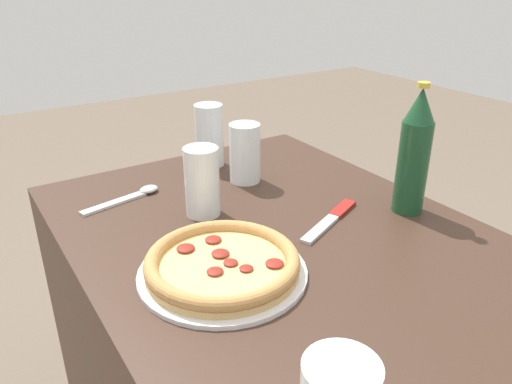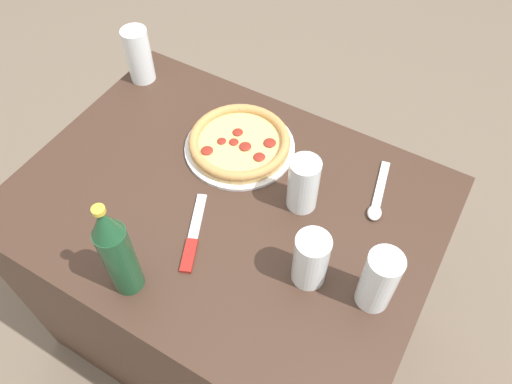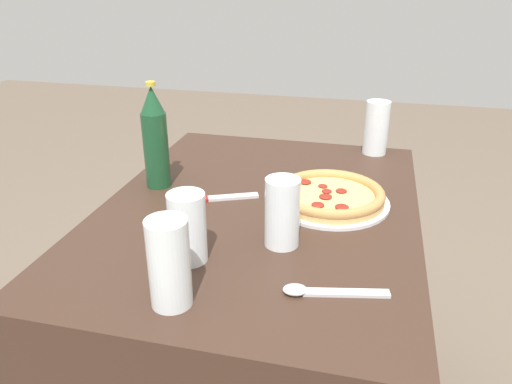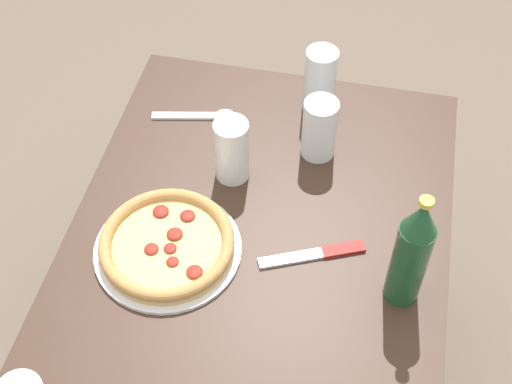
{
  "view_description": "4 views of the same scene",
  "coord_description": "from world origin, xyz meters",
  "px_view_note": "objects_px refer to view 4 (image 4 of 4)",
  "views": [
    {
      "loc": [
        -0.66,
        0.49,
        1.19
      ],
      "look_at": [
        0.04,
        0.03,
        0.8
      ],
      "focal_mm": 35.0,
      "sensor_mm": 36.0,
      "label": 1
    },
    {
      "loc": [
        0.41,
        -0.56,
        1.66
      ],
      "look_at": [
        0.07,
        0.03,
        0.77
      ],
      "focal_mm": 35.0,
      "sensor_mm": 36.0,
      "label": 2
    },
    {
      "loc": [
        1.02,
        0.24,
        1.24
      ],
      "look_at": [
        0.1,
        0.02,
        0.81
      ],
      "focal_mm": 35.0,
      "sensor_mm": 36.0,
      "label": 3
    },
    {
      "loc": [
        -0.78,
        -0.16,
        1.83
      ],
      "look_at": [
        0.09,
        0.02,
        0.76
      ],
      "focal_mm": 50.0,
      "sensor_mm": 36.0,
      "label": 4
    }
  ],
  "objects_px": {
    "beer_bottle": "(412,253)",
    "spoon": "(207,115)",
    "glass_red_wine": "(319,131)",
    "glass_water": "(232,153)",
    "glass_mango_juice": "(320,84)",
    "knife": "(317,254)",
    "pizza_pepperoni": "(167,245)"
  },
  "relations": [
    {
      "from": "glass_water",
      "to": "beer_bottle",
      "type": "relative_size",
      "value": 0.53
    },
    {
      "from": "glass_mango_juice",
      "to": "knife",
      "type": "xyz_separation_m",
      "value": [
        -0.4,
        -0.06,
        -0.07
      ]
    },
    {
      "from": "glass_water",
      "to": "spoon",
      "type": "height_order",
      "value": "glass_water"
    },
    {
      "from": "glass_water",
      "to": "spoon",
      "type": "distance_m",
      "value": 0.19
    },
    {
      "from": "glass_mango_juice",
      "to": "spoon",
      "type": "relative_size",
      "value": 0.84
    },
    {
      "from": "glass_red_wine",
      "to": "knife",
      "type": "distance_m",
      "value": 0.27
    },
    {
      "from": "glass_red_wine",
      "to": "knife",
      "type": "xyz_separation_m",
      "value": [
        -0.26,
        -0.04,
        -0.06
      ]
    },
    {
      "from": "glass_red_wine",
      "to": "glass_water",
      "type": "xyz_separation_m",
      "value": [
        -0.1,
        0.16,
        0.0
      ]
    },
    {
      "from": "glass_red_wine",
      "to": "glass_mango_juice",
      "type": "height_order",
      "value": "glass_mango_juice"
    },
    {
      "from": "beer_bottle",
      "to": "spoon",
      "type": "xyz_separation_m",
      "value": [
        0.37,
        0.45,
        -0.12
      ]
    },
    {
      "from": "knife",
      "to": "spoon",
      "type": "height_order",
      "value": "spoon"
    },
    {
      "from": "glass_water",
      "to": "spoon",
      "type": "xyz_separation_m",
      "value": [
        0.15,
        0.09,
        -0.06
      ]
    },
    {
      "from": "glass_water",
      "to": "glass_mango_juice",
      "type": "distance_m",
      "value": 0.27
    },
    {
      "from": "beer_bottle",
      "to": "spoon",
      "type": "height_order",
      "value": "beer_bottle"
    },
    {
      "from": "knife",
      "to": "glass_red_wine",
      "type": "bearing_deg",
      "value": 8.74
    },
    {
      "from": "glass_mango_juice",
      "to": "beer_bottle",
      "type": "xyz_separation_m",
      "value": [
        -0.45,
        -0.22,
        0.06
      ]
    },
    {
      "from": "glass_mango_juice",
      "to": "spoon",
      "type": "height_order",
      "value": "glass_mango_juice"
    },
    {
      "from": "pizza_pepperoni",
      "to": "glass_red_wine",
      "type": "relative_size",
      "value": 2.03
    },
    {
      "from": "pizza_pepperoni",
      "to": "spoon",
      "type": "xyz_separation_m",
      "value": [
        0.36,
        0.02,
        -0.01
      ]
    },
    {
      "from": "glass_red_wine",
      "to": "beer_bottle",
      "type": "relative_size",
      "value": 0.52
    },
    {
      "from": "glass_mango_juice",
      "to": "beer_bottle",
      "type": "bearing_deg",
      "value": -153.84
    },
    {
      "from": "pizza_pepperoni",
      "to": "glass_red_wine",
      "type": "height_order",
      "value": "glass_red_wine"
    },
    {
      "from": "glass_water",
      "to": "pizza_pepperoni",
      "type": "bearing_deg",
      "value": 160.58
    },
    {
      "from": "beer_bottle",
      "to": "knife",
      "type": "height_order",
      "value": "beer_bottle"
    },
    {
      "from": "glass_red_wine",
      "to": "glass_water",
      "type": "bearing_deg",
      "value": 121.44
    },
    {
      "from": "glass_red_wine",
      "to": "spoon",
      "type": "distance_m",
      "value": 0.27
    },
    {
      "from": "glass_red_wine",
      "to": "glass_mango_juice",
      "type": "bearing_deg",
      "value": 8.53
    },
    {
      "from": "spoon",
      "to": "glass_mango_juice",
      "type": "bearing_deg",
      "value": -70.72
    },
    {
      "from": "glass_water",
      "to": "knife",
      "type": "distance_m",
      "value": 0.27
    },
    {
      "from": "glass_water",
      "to": "knife",
      "type": "relative_size",
      "value": 0.73
    },
    {
      "from": "glass_red_wine",
      "to": "glass_water",
      "type": "relative_size",
      "value": 0.97
    },
    {
      "from": "knife",
      "to": "spoon",
      "type": "distance_m",
      "value": 0.43
    }
  ]
}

